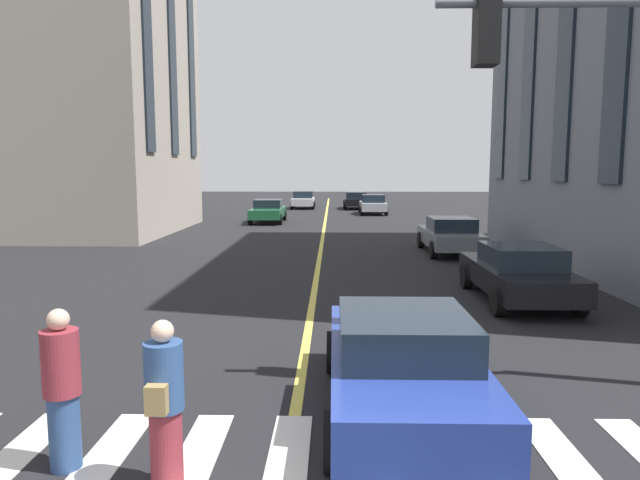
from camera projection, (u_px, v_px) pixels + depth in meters
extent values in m
cube|color=#D8C64C|center=(321.00, 248.00, 22.85)|extent=(80.00, 0.16, 0.01)
cube|color=silver|center=(572.00, 469.00, 5.93)|extent=(2.40, 0.45, 0.01)
cube|color=silver|center=(476.00, 468.00, 5.95)|extent=(2.40, 0.45, 0.01)
cube|color=silver|center=(381.00, 466.00, 5.97)|extent=(2.40, 0.45, 0.01)
cube|color=silver|center=(287.00, 465.00, 5.99)|extent=(2.40, 0.45, 0.01)
cube|color=silver|center=(194.00, 464.00, 6.02)|extent=(2.40, 0.45, 0.01)
cube|color=silver|center=(101.00, 463.00, 6.04)|extent=(2.40, 0.45, 0.01)
cube|color=silver|center=(9.00, 462.00, 6.06)|extent=(2.40, 0.45, 0.01)
cube|color=#1E6038|center=(268.00, 213.00, 33.81)|extent=(4.40, 1.80, 0.55)
cube|color=#19232D|center=(268.00, 204.00, 33.97)|extent=(1.85, 1.58, 0.50)
cylinder|color=black|center=(280.00, 219.00, 32.39)|extent=(0.64, 0.22, 0.64)
cylinder|color=black|center=(250.00, 219.00, 32.43)|extent=(0.64, 0.22, 0.64)
cylinder|color=black|center=(284.00, 215.00, 35.27)|extent=(0.64, 0.22, 0.64)
cylinder|color=black|center=(257.00, 215.00, 35.31)|extent=(0.64, 0.22, 0.64)
cube|color=slate|center=(450.00, 237.00, 21.31)|extent=(4.40, 1.80, 0.55)
cube|color=#19232D|center=(451.00, 224.00, 21.02)|extent=(1.85, 1.58, 0.50)
cylinder|color=black|center=(421.00, 240.00, 22.80)|extent=(0.64, 0.22, 0.64)
cylinder|color=black|center=(464.00, 240.00, 22.76)|extent=(0.64, 0.22, 0.64)
cylinder|color=black|center=(433.00, 250.00, 19.92)|extent=(0.64, 0.22, 0.64)
cylinder|color=black|center=(483.00, 250.00, 19.88)|extent=(0.64, 0.22, 0.64)
cube|color=black|center=(517.00, 276.00, 13.50)|extent=(4.40, 1.80, 0.55)
cube|color=#19232D|center=(521.00, 256.00, 13.22)|extent=(1.85, 1.58, 0.50)
cylinder|color=black|center=(466.00, 276.00, 15.00)|extent=(0.64, 0.22, 0.64)
cylinder|color=black|center=(532.00, 276.00, 14.96)|extent=(0.64, 0.22, 0.64)
cylinder|color=black|center=(498.00, 301.00, 12.11)|extent=(0.64, 0.22, 0.64)
cylinder|color=black|center=(579.00, 302.00, 12.07)|extent=(0.64, 0.22, 0.64)
cube|color=silver|center=(303.00, 201.00, 46.22)|extent=(3.90, 1.75, 0.55)
cube|color=#19232D|center=(303.00, 195.00, 46.34)|extent=(1.64, 1.54, 0.55)
cylinder|color=black|center=(313.00, 206.00, 44.95)|extent=(0.60, 0.21, 0.60)
cylinder|color=black|center=(292.00, 206.00, 44.99)|extent=(0.60, 0.21, 0.60)
cylinder|color=black|center=(314.00, 204.00, 47.51)|extent=(0.60, 0.21, 0.60)
cylinder|color=black|center=(294.00, 204.00, 47.55)|extent=(0.60, 0.21, 0.60)
cube|color=black|center=(356.00, 201.00, 45.81)|extent=(4.40, 1.80, 0.55)
cube|color=#19232D|center=(356.00, 195.00, 45.53)|extent=(1.85, 1.58, 0.50)
cylinder|color=black|center=(345.00, 204.00, 47.30)|extent=(0.64, 0.22, 0.64)
cylinder|color=black|center=(365.00, 204.00, 47.26)|extent=(0.64, 0.22, 0.64)
cylinder|color=black|center=(345.00, 206.00, 44.42)|extent=(0.64, 0.22, 0.64)
cylinder|color=black|center=(367.00, 206.00, 44.38)|extent=(0.64, 0.22, 0.64)
cube|color=navy|center=(401.00, 368.00, 7.26)|extent=(4.40, 1.80, 0.55)
cube|color=#19232D|center=(404.00, 333.00, 6.98)|extent=(1.85, 1.58, 0.50)
cylinder|color=black|center=(334.00, 352.00, 8.76)|extent=(0.64, 0.22, 0.64)
cylinder|color=black|center=(446.00, 353.00, 8.72)|extent=(0.64, 0.22, 0.64)
cylinder|color=black|center=(334.00, 441.00, 5.87)|extent=(0.64, 0.22, 0.64)
cylinder|color=black|center=(501.00, 443.00, 5.83)|extent=(0.64, 0.22, 0.64)
cube|color=#B7BABF|center=(373.00, 206.00, 40.21)|extent=(3.90, 1.75, 0.55)
cube|color=#19232D|center=(373.00, 198.00, 39.95)|extent=(1.64, 1.54, 0.55)
cylinder|color=black|center=(360.00, 209.00, 41.54)|extent=(0.60, 0.21, 0.60)
cylinder|color=black|center=(383.00, 209.00, 41.50)|extent=(0.60, 0.21, 0.60)
cylinder|color=black|center=(362.00, 211.00, 38.98)|extent=(0.60, 0.21, 0.60)
cylinder|color=black|center=(386.00, 211.00, 38.95)|extent=(0.60, 0.21, 0.60)
cylinder|color=maroon|center=(167.00, 448.00, 5.57)|extent=(0.32, 0.32, 0.80)
cylinder|color=#2D4C7F|center=(164.00, 376.00, 5.48)|extent=(0.38, 0.38, 0.68)
sphere|color=beige|center=(162.00, 331.00, 5.42)|extent=(0.22, 0.22, 0.22)
cube|color=#997F4C|center=(156.00, 400.00, 5.25)|extent=(0.12, 0.20, 0.28)
cylinder|color=#2D4C7F|center=(65.00, 432.00, 5.90)|extent=(0.32, 0.32, 0.81)
cylinder|color=maroon|center=(61.00, 363.00, 5.81)|extent=(0.38, 0.38, 0.69)
sphere|color=beige|center=(58.00, 320.00, 5.76)|extent=(0.22, 0.22, 0.22)
cylinder|color=#595B60|center=(608.00, 2.00, 7.37)|extent=(0.12, 4.50, 0.12)
cube|color=black|center=(486.00, 31.00, 7.45)|extent=(0.36, 0.30, 0.90)
sphere|color=red|center=(487.00, 7.00, 7.41)|extent=(0.18, 0.18, 0.18)
sphere|color=gold|center=(486.00, 31.00, 7.45)|extent=(0.18, 0.18, 0.18)
sphere|color=green|center=(485.00, 54.00, 7.49)|extent=(0.18, 0.18, 0.18)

